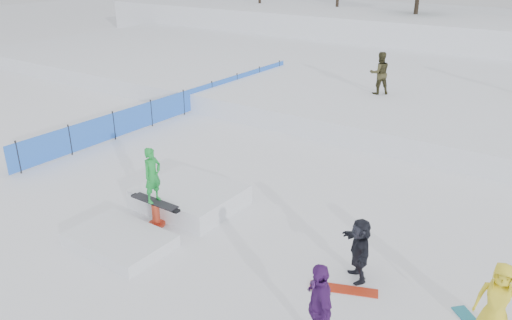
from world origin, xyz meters
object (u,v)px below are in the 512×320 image
Objects in this scene: walker_olive at (380,73)px; spectator_dark at (359,250)px; safety_fence at (184,102)px; jib_rail_feature at (172,206)px; spectator_yellow at (497,301)px; spectator_purple at (319,308)px.

walker_olive is 12.67m from spectator_dark.
jib_rail_feature reaches higher than safety_fence.
spectator_purple is at bearing -144.90° from spectator_yellow.
spectator_purple is at bearing -38.20° from safety_fence.
safety_fence is 10.55× the size of spectator_yellow.
spectator_dark is 5.19m from jib_rail_feature.
jib_rail_feature is at bearing 44.92° from walker_olive.
spectator_purple is at bearing -34.12° from spectator_dark.
safety_fence is 14.41m from spectator_purple.
walker_olive is at bearing 115.47° from spectator_yellow.
safety_fence is 9.06m from jib_rail_feature.
spectator_purple is (4.71, -14.12, -0.84)m from walker_olive.
jib_rail_feature reaches higher than spectator_yellow.
spectator_yellow is 7.90m from jib_rail_feature.
jib_rail_feature reaches higher than spectator_purple.
spectator_purple reaches higher than safety_fence.
walker_olive is 1.04× the size of spectator_purple.
walker_olive reaches higher than jib_rail_feature.
walker_olive is 12.19m from jib_rail_feature.
spectator_yellow is at bearing -26.33° from safety_fence.
spectator_yellow is at bearing 79.13° from walker_olive.
spectator_dark is (11.05, -6.61, 0.16)m from safety_fence.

